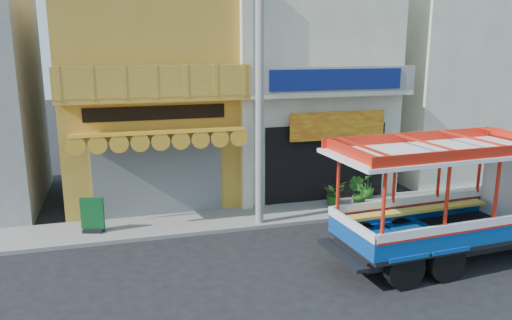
{
  "coord_description": "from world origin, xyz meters",
  "views": [
    {
      "loc": [
        -5.27,
        -11.25,
        5.72
      ],
      "look_at": [
        -1.34,
        2.5,
        2.38
      ],
      "focal_mm": 35.0,
      "sensor_mm": 36.0,
      "label": 1
    }
  ],
  "objects_px": {
    "potted_plant_a": "(334,193)",
    "potted_plant_b": "(358,193)",
    "songthaew_truck": "(476,200)",
    "green_sign": "(93,218)",
    "utility_pole": "(264,67)",
    "potted_plant_c": "(368,186)"
  },
  "relations": [
    {
      "from": "potted_plant_b",
      "to": "potted_plant_c",
      "type": "xyz_separation_m",
      "value": [
        0.96,
        1.06,
        -0.11
      ]
    },
    {
      "from": "potted_plant_a",
      "to": "potted_plant_b",
      "type": "distance_m",
      "value": 0.89
    },
    {
      "from": "songthaew_truck",
      "to": "utility_pole",
      "type": "bearing_deg",
      "value": 141.07
    },
    {
      "from": "songthaew_truck",
      "to": "potted_plant_a",
      "type": "xyz_separation_m",
      "value": [
        -1.89,
        4.87,
        -1.06
      ]
    },
    {
      "from": "potted_plant_b",
      "to": "green_sign",
      "type": "bearing_deg",
      "value": 48.48
    },
    {
      "from": "utility_pole",
      "to": "potted_plant_b",
      "type": "xyz_separation_m",
      "value": [
        3.49,
        0.34,
        -4.35
      ]
    },
    {
      "from": "potted_plant_b",
      "to": "potted_plant_c",
      "type": "height_order",
      "value": "potted_plant_b"
    },
    {
      "from": "potted_plant_b",
      "to": "songthaew_truck",
      "type": "bearing_deg",
      "value": 157.38
    },
    {
      "from": "green_sign",
      "to": "potted_plant_c",
      "type": "xyz_separation_m",
      "value": [
        9.7,
        0.82,
        0.0
      ]
    },
    {
      "from": "potted_plant_a",
      "to": "potted_plant_b",
      "type": "bearing_deg",
      "value": -65.63
    },
    {
      "from": "potted_plant_a",
      "to": "potted_plant_b",
      "type": "relative_size",
      "value": 0.77
    },
    {
      "from": "potted_plant_a",
      "to": "utility_pole",
      "type": "bearing_deg",
      "value": -178.01
    },
    {
      "from": "utility_pole",
      "to": "potted_plant_b",
      "type": "relative_size",
      "value": 24.74
    },
    {
      "from": "songthaew_truck",
      "to": "green_sign",
      "type": "xyz_separation_m",
      "value": [
        -10.06,
        4.46,
        -1.05
      ]
    },
    {
      "from": "utility_pole",
      "to": "green_sign",
      "type": "xyz_separation_m",
      "value": [
        -5.26,
        0.58,
        -4.46
      ]
    },
    {
      "from": "green_sign",
      "to": "potted_plant_c",
      "type": "relative_size",
      "value": 1.19
    },
    {
      "from": "songthaew_truck",
      "to": "potted_plant_c",
      "type": "height_order",
      "value": "songthaew_truck"
    },
    {
      "from": "green_sign",
      "to": "potted_plant_a",
      "type": "height_order",
      "value": "green_sign"
    },
    {
      "from": "potted_plant_a",
      "to": "potted_plant_b",
      "type": "height_order",
      "value": "potted_plant_b"
    },
    {
      "from": "utility_pole",
      "to": "potted_plant_a",
      "type": "height_order",
      "value": "utility_pole"
    },
    {
      "from": "utility_pole",
      "to": "potted_plant_a",
      "type": "distance_m",
      "value": 5.43
    },
    {
      "from": "songthaew_truck",
      "to": "green_sign",
      "type": "height_order",
      "value": "songthaew_truck"
    }
  ]
}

